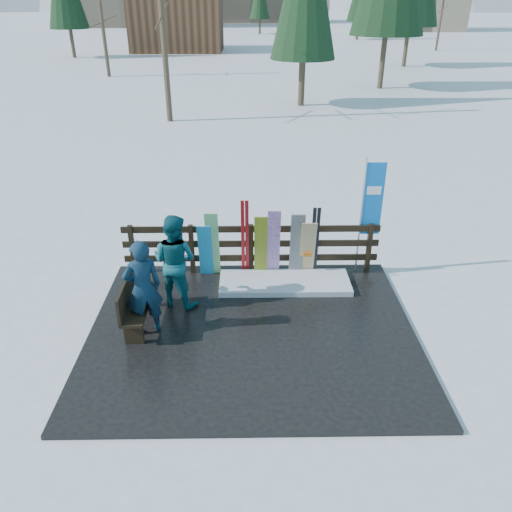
{
  "coord_description": "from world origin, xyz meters",
  "views": [
    {
      "loc": [
        -0.04,
        -7.59,
        5.57
      ],
      "look_at": [
        0.09,
        1.0,
        1.1
      ],
      "focal_mm": 35.0,
      "sensor_mm": 36.0,
      "label": 1
    }
  ],
  "objects_px": {
    "bench": "(135,301)",
    "rental_flag": "(370,203)",
    "person_front": "(143,288)",
    "snowboard_2": "(261,247)",
    "person_back": "(175,261)",
    "snowboard_3": "(274,243)",
    "snowboard_0": "(205,251)",
    "snowboard_4": "(297,245)",
    "snowboard_1": "(213,244)",
    "snowboard_5": "(308,249)"
  },
  "relations": [
    {
      "from": "rental_flag",
      "to": "person_back",
      "type": "distance_m",
      "value": 4.27
    },
    {
      "from": "bench",
      "to": "snowboard_4",
      "type": "bearing_deg",
      "value": 29.23
    },
    {
      "from": "snowboard_0",
      "to": "snowboard_5",
      "type": "height_order",
      "value": "snowboard_5"
    },
    {
      "from": "snowboard_4",
      "to": "person_front",
      "type": "xyz_separation_m",
      "value": [
        -2.91,
        -1.99,
        0.16
      ]
    },
    {
      "from": "snowboard_1",
      "to": "snowboard_3",
      "type": "relative_size",
      "value": 1.0
    },
    {
      "from": "bench",
      "to": "rental_flag",
      "type": "relative_size",
      "value": 0.58
    },
    {
      "from": "snowboard_2",
      "to": "snowboard_5",
      "type": "distance_m",
      "value": 1.01
    },
    {
      "from": "bench",
      "to": "person_back",
      "type": "relative_size",
      "value": 0.79
    },
    {
      "from": "snowboard_0",
      "to": "snowboard_3",
      "type": "bearing_deg",
      "value": -0.0
    },
    {
      "from": "snowboard_3",
      "to": "person_back",
      "type": "xyz_separation_m",
      "value": [
        -1.97,
        -1.02,
        0.14
      ]
    },
    {
      "from": "snowboard_4",
      "to": "rental_flag",
      "type": "height_order",
      "value": "rental_flag"
    },
    {
      "from": "snowboard_4",
      "to": "person_front",
      "type": "distance_m",
      "value": 3.53
    },
    {
      "from": "snowboard_0",
      "to": "snowboard_4",
      "type": "relative_size",
      "value": 0.86
    },
    {
      "from": "snowboard_1",
      "to": "snowboard_3",
      "type": "distance_m",
      "value": 1.3
    },
    {
      "from": "bench",
      "to": "snowboard_2",
      "type": "distance_m",
      "value": 2.96
    },
    {
      "from": "snowboard_3",
      "to": "snowboard_5",
      "type": "height_order",
      "value": "snowboard_3"
    },
    {
      "from": "snowboard_1",
      "to": "rental_flag",
      "type": "distance_m",
      "value": 3.46
    },
    {
      "from": "snowboard_3",
      "to": "rental_flag",
      "type": "xyz_separation_m",
      "value": [
        2.05,
        0.27,
        0.8
      ]
    },
    {
      "from": "person_back",
      "to": "bench",
      "type": "bearing_deg",
      "value": 70.8
    },
    {
      "from": "snowboard_0",
      "to": "snowboard_4",
      "type": "distance_m",
      "value": 1.97
    },
    {
      "from": "snowboard_3",
      "to": "person_front",
      "type": "xyz_separation_m",
      "value": [
        -2.41,
        -1.99,
        0.11
      ]
    },
    {
      "from": "bench",
      "to": "snowboard_0",
      "type": "distance_m",
      "value": 2.12
    },
    {
      "from": "bench",
      "to": "person_back",
      "type": "bearing_deg",
      "value": 47.72
    },
    {
      "from": "snowboard_5",
      "to": "rental_flag",
      "type": "height_order",
      "value": "rental_flag"
    },
    {
      "from": "bench",
      "to": "person_front",
      "type": "distance_m",
      "value": 0.53
    },
    {
      "from": "snowboard_1",
      "to": "snowboard_4",
      "type": "relative_size",
      "value": 1.07
    },
    {
      "from": "bench",
      "to": "snowboard_4",
      "type": "distance_m",
      "value": 3.61
    },
    {
      "from": "bench",
      "to": "rental_flag",
      "type": "height_order",
      "value": "rental_flag"
    },
    {
      "from": "snowboard_4",
      "to": "snowboard_5",
      "type": "xyz_separation_m",
      "value": [
        0.23,
        0.0,
        -0.09
      ]
    },
    {
      "from": "snowboard_4",
      "to": "person_back",
      "type": "height_order",
      "value": "person_back"
    },
    {
      "from": "snowboard_0",
      "to": "snowboard_1",
      "type": "distance_m",
      "value": 0.22
    },
    {
      "from": "snowboard_5",
      "to": "person_back",
      "type": "height_order",
      "value": "person_back"
    },
    {
      "from": "snowboard_2",
      "to": "rental_flag",
      "type": "distance_m",
      "value": 2.49
    },
    {
      "from": "snowboard_1",
      "to": "snowboard_4",
      "type": "distance_m",
      "value": 1.8
    },
    {
      "from": "snowboard_2",
      "to": "snowboard_1",
      "type": "bearing_deg",
      "value": 180.0
    },
    {
      "from": "rental_flag",
      "to": "person_front",
      "type": "height_order",
      "value": "rental_flag"
    },
    {
      "from": "snowboard_0",
      "to": "snowboard_2",
      "type": "relative_size",
      "value": 0.89
    },
    {
      "from": "rental_flag",
      "to": "person_front",
      "type": "bearing_deg",
      "value": -153.06
    },
    {
      "from": "bench",
      "to": "person_back",
      "type": "distance_m",
      "value": 1.1
    },
    {
      "from": "snowboard_2",
      "to": "person_back",
      "type": "relative_size",
      "value": 0.78
    },
    {
      "from": "snowboard_5",
      "to": "person_front",
      "type": "distance_m",
      "value": 3.73
    },
    {
      "from": "bench",
      "to": "snowboard_5",
      "type": "distance_m",
      "value": 3.82
    },
    {
      "from": "snowboard_0",
      "to": "snowboard_2",
      "type": "height_order",
      "value": "snowboard_2"
    },
    {
      "from": "snowboard_1",
      "to": "person_back",
      "type": "bearing_deg",
      "value": -123.27
    },
    {
      "from": "snowboard_0",
      "to": "person_front",
      "type": "relative_size",
      "value": 0.72
    },
    {
      "from": "bench",
      "to": "rental_flag",
      "type": "distance_m",
      "value": 5.23
    },
    {
      "from": "bench",
      "to": "snowboard_0",
      "type": "height_order",
      "value": "snowboard_0"
    },
    {
      "from": "snowboard_0",
      "to": "snowboard_2",
      "type": "bearing_deg",
      "value": -0.0
    },
    {
      "from": "snowboard_0",
      "to": "rental_flag",
      "type": "relative_size",
      "value": 0.51
    },
    {
      "from": "snowboard_2",
      "to": "snowboard_4",
      "type": "bearing_deg",
      "value": 0.0
    }
  ]
}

